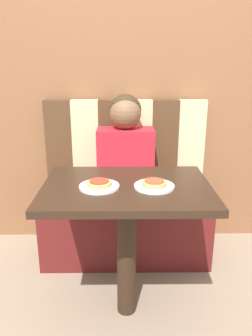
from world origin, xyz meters
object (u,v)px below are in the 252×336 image
Objects in this scene: plate_right at (154,186)px; pizza_right at (154,183)px; person at (126,146)px; plate_left at (99,186)px; pizza_left at (99,183)px.

pizza_right reaches higher than plate_right.
pizza_right is at bearing -77.94° from person.
pizza_left reaches higher than plate_left.
plate_left is at bearing -102.06° from person.
pizza_left is 1.00× the size of pizza_right.
person is at bearing 77.94° from pizza_left.
person reaches higher than plate_right.
person is at bearing 77.94° from plate_left.
plate_left is 1.64× the size of pizza_right.
person reaches higher than pizza_right.
pizza_left is at bearing -180.00° from plate_right.
plate_right is at bearing 90.00° from pizza_right.
pizza_left and pizza_right have the same top height.
plate_left is 0.02m from pizza_left.
plate_left is 1.00× the size of plate_right.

